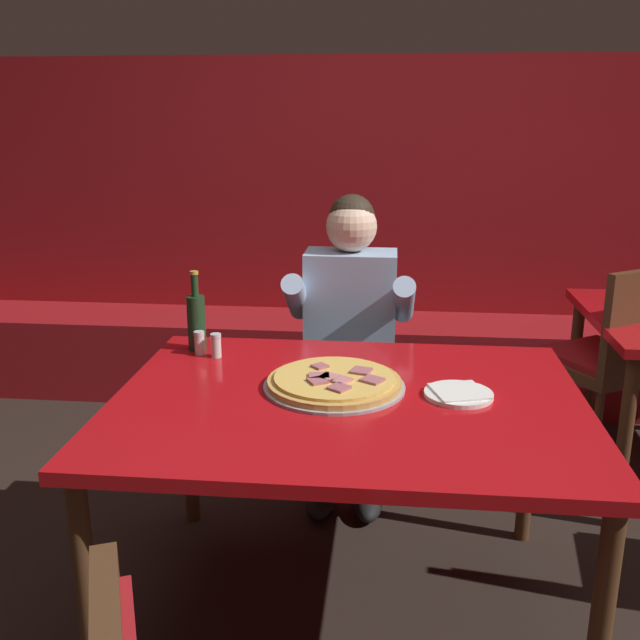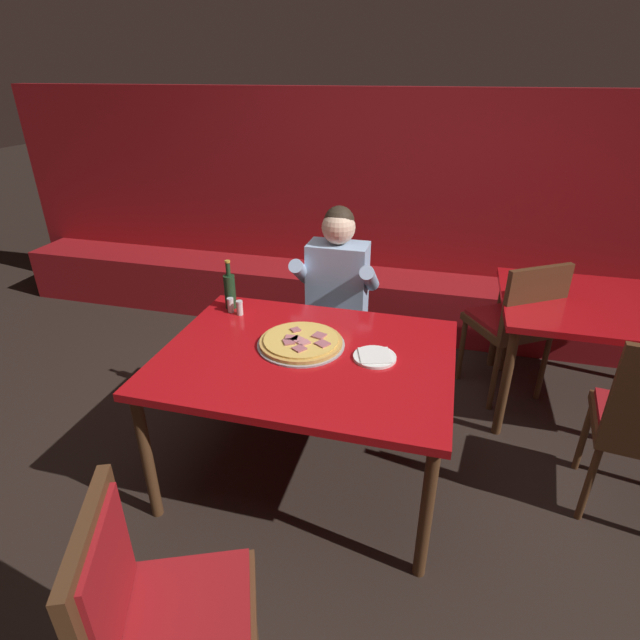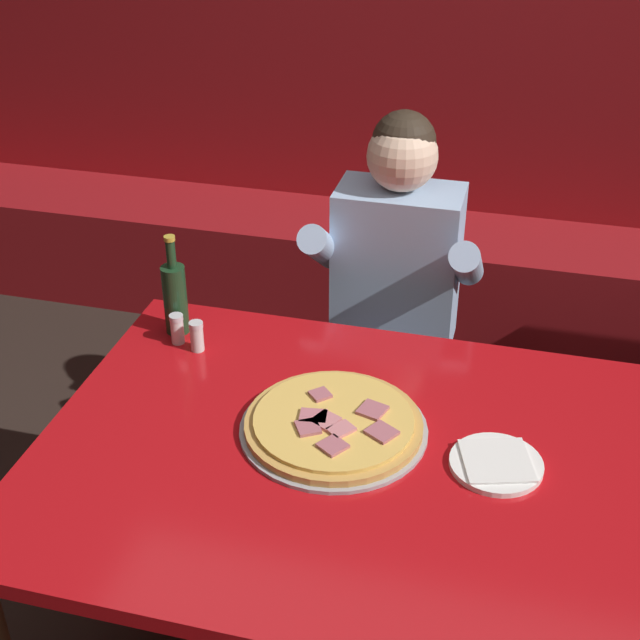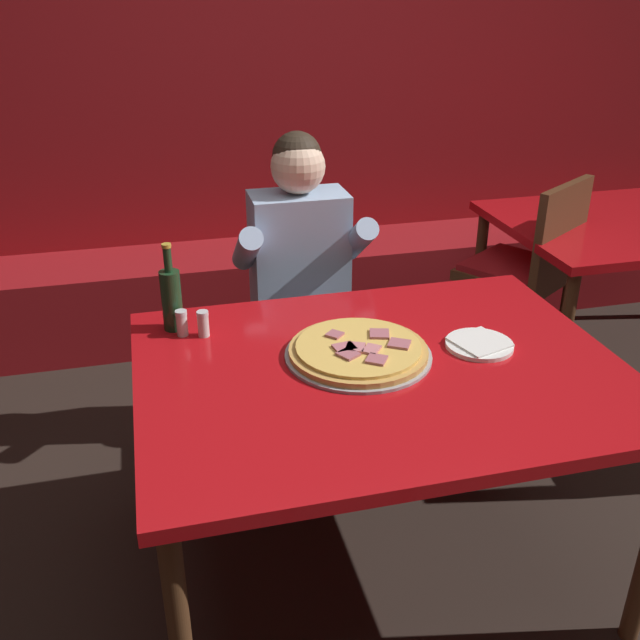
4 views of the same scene
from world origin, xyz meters
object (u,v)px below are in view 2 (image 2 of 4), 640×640
Objects in this scene: pizza at (301,342)px; shaker_parmesan at (231,306)px; dining_chair_near_left at (155,612)px; diner_seated_blue_shirt at (334,298)px; shaker_black_pepper at (240,308)px; beer_bottle at (230,290)px; background_dining_table at (605,316)px; plate_white_paper at (375,357)px; dining_chair_by_booth at (517,318)px; main_dining_table at (307,365)px.

shaker_parmesan is (-0.50, 0.27, 0.02)m from pizza.
diner_seated_blue_shirt is at bearing 88.40° from dining_chair_near_left.
diner_seated_blue_shirt is at bearing 47.95° from shaker_black_pepper.
beer_bottle is 2.26m from background_dining_table.
shaker_parmesan is (-0.07, 0.02, 0.00)m from shaker_black_pepper.
shaker_black_pepper reaches higher than background_dining_table.
plate_white_paper is 1.60m from background_dining_table.
diner_seated_blue_shirt reaches higher than dining_chair_near_left.
beer_bottle is at bearing -142.19° from diner_seated_blue_shirt.
shaker_black_pepper is 0.07m from shaker_parmesan.
background_dining_table is (1.25, 0.99, -0.09)m from plate_white_paper.
plate_white_paper is at bearing -4.78° from pizza.
dining_chair_by_booth is 0.50m from background_dining_table.
pizza is 0.37× the size of background_dining_table.
pizza is 2.12× the size of plate_white_paper.
beer_bottle is 3.40× the size of shaker_black_pepper.
pizza is at bearing -29.70° from shaker_black_pepper.
diner_seated_blue_shirt reaches higher than background_dining_table.
background_dining_table is at bearing 32.86° from main_dining_table.
plate_white_paper is 0.22× the size of dining_chair_near_left.
diner_seated_blue_shirt reaches higher than plate_white_paper.
dining_chair_near_left is at bearing -74.42° from shaker_parmesan.
shaker_parmesan is 2.25m from background_dining_table.
pizza is 0.63m from beer_bottle.
dining_chair_by_booth is 1.02× the size of dining_chair_near_left.
plate_white_paper is 0.21× the size of dining_chair_by_booth.
main_dining_table is 0.59m from shaker_black_pepper.
dining_chair_near_left is (-0.06, -2.07, -0.13)m from diner_seated_blue_shirt.
shaker_parmesan is (0.02, -0.06, -0.07)m from beer_bottle.
dining_chair_near_left is at bearing -76.43° from shaker_black_pepper.
dining_chair_by_booth is at bearing 21.37° from beer_bottle.
main_dining_table is 1.89m from background_dining_table.
beer_bottle reaches higher than plate_white_paper.
dining_chair_by_booth reaches higher than shaker_parmesan.
pizza reaches higher than main_dining_table.
dining_chair_near_left reaches higher than background_dining_table.
beer_bottle is at bearing 158.42° from plate_white_paper.
dining_chair_near_left is at bearing -94.77° from main_dining_table.
dining_chair_by_booth is at bearing 23.30° from shaker_parmesan.
shaker_black_pepper is at bearing 150.30° from pizza.
shaker_black_pepper is 0.09× the size of dining_chair_near_left.
background_dining_table is (2.08, 0.70, -0.12)m from shaker_black_pepper.
dining_chair_by_booth reaches higher than pizza.
shaker_parmesan reaches higher than background_dining_table.
dining_chair_by_booth is at bearing 52.90° from plate_white_paper.
plate_white_paper is 0.72× the size of beer_bottle.
pizza is 0.38m from plate_white_paper.
pizza is 0.57m from shaker_parmesan.
beer_bottle is 3.40× the size of shaker_parmesan.
diner_seated_blue_shirt is 1.05× the size of background_dining_table.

